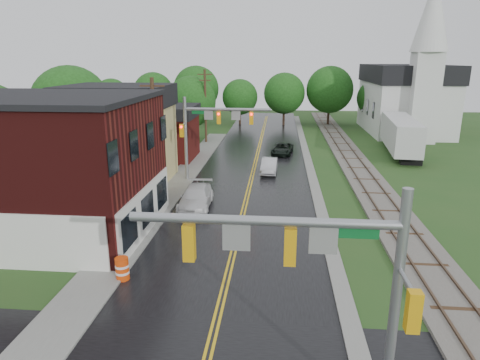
# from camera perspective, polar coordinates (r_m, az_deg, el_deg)

# --- Properties ---
(main_road) EXTENTS (10.00, 90.00, 0.02)m
(main_road) POSITION_cam_1_polar(r_m,az_deg,el_deg) (39.96, 1.73, 0.99)
(main_road) COLOR black
(main_road) RESTS_ON ground
(curb_right) EXTENTS (0.80, 70.00, 0.12)m
(curb_right) POSITION_cam_1_polar(r_m,az_deg,el_deg) (44.84, 9.05, 2.46)
(curb_right) COLOR gray
(curb_right) RESTS_ON ground
(sidewalk_left) EXTENTS (2.40, 50.00, 0.12)m
(sidewalk_left) POSITION_cam_1_polar(r_m,az_deg,el_deg) (36.11, -8.64, -0.83)
(sidewalk_left) COLOR gray
(sidewalk_left) RESTS_ON ground
(brick_building) EXTENTS (14.30, 10.30, 8.30)m
(brick_building) POSITION_cam_1_polar(r_m,az_deg,el_deg) (28.50, -26.26, 1.78)
(brick_building) COLOR #410E0E
(brick_building) RESTS_ON ground
(yellow_house) EXTENTS (8.00, 7.00, 6.40)m
(yellow_house) POSITION_cam_1_polar(r_m,az_deg,el_deg) (37.70, -15.61, 4.49)
(yellow_house) COLOR tan
(yellow_house) RESTS_ON ground
(darkred_building) EXTENTS (7.00, 6.00, 4.40)m
(darkred_building) POSITION_cam_1_polar(r_m,az_deg,el_deg) (45.97, -10.43, 5.53)
(darkred_building) COLOR #3F0F0C
(darkred_building) RESTS_ON ground
(church) EXTENTS (10.40, 18.40, 20.00)m
(church) POSITION_cam_1_polar(r_m,az_deg,el_deg) (64.87, 21.47, 10.93)
(church) COLOR silver
(church) RESTS_ON ground
(railroad) EXTENTS (3.20, 80.00, 0.30)m
(railroad) POSITION_cam_1_polar(r_m,az_deg,el_deg) (45.36, 14.86, 2.41)
(railroad) COLOR #59544C
(railroad) RESTS_ON ground
(traffic_signal_near) EXTENTS (7.34, 0.30, 7.20)m
(traffic_signal_near) POSITION_cam_1_polar(r_m,az_deg,el_deg) (11.87, 10.32, -11.17)
(traffic_signal_near) COLOR gray
(traffic_signal_near) RESTS_ON ground
(traffic_signal_far) EXTENTS (7.34, 0.43, 7.20)m
(traffic_signal_far) POSITION_cam_1_polar(r_m,az_deg,el_deg) (36.40, -4.01, 7.48)
(traffic_signal_far) COLOR gray
(traffic_signal_far) RESTS_ON ground
(utility_pole_b) EXTENTS (1.80, 0.28, 9.00)m
(utility_pole_b) POSITION_cam_1_polar(r_m,az_deg,el_deg) (32.36, -11.28, 5.69)
(utility_pole_b) COLOR #382616
(utility_pole_b) RESTS_ON ground
(utility_pole_c) EXTENTS (1.80, 0.28, 9.00)m
(utility_pole_c) POSITION_cam_1_polar(r_m,az_deg,el_deg) (53.62, -4.64, 9.92)
(utility_pole_c) COLOR #382616
(utility_pole_c) RESTS_ON ground
(tree_left_b) EXTENTS (7.60, 7.60, 9.69)m
(tree_left_b) POSITION_cam_1_polar(r_m,az_deg,el_deg) (45.43, -21.43, 9.07)
(tree_left_b) COLOR black
(tree_left_b) RESTS_ON ground
(tree_left_c) EXTENTS (6.00, 6.00, 7.65)m
(tree_left_c) POSITION_cam_1_polar(r_m,az_deg,el_deg) (51.40, -13.29, 9.06)
(tree_left_c) COLOR black
(tree_left_c) RESTS_ON ground
(tree_left_e) EXTENTS (6.40, 6.40, 8.16)m
(tree_left_e) POSITION_cam_1_polar(r_m,az_deg,el_deg) (55.84, -6.41, 10.22)
(tree_left_e) COLOR black
(tree_left_e) RESTS_ON ground
(suv_dark) EXTENTS (2.63, 4.67, 1.23)m
(suv_dark) POSITION_cam_1_polar(r_m,az_deg,el_deg) (47.64, 5.66, 4.14)
(suv_dark) COLOR black
(suv_dark) RESTS_ON ground
(sedan_silver) EXTENTS (1.56, 4.10, 1.34)m
(sedan_silver) POSITION_cam_1_polar(r_m,az_deg,el_deg) (39.83, 3.92, 1.90)
(sedan_silver) COLOR #B6B5BB
(sedan_silver) RESTS_ON ground
(pickup_white) EXTENTS (2.31, 5.28, 1.51)m
(pickup_white) POSITION_cam_1_polar(r_m,az_deg,el_deg) (30.52, -5.90, -2.40)
(pickup_white) COLOR silver
(pickup_white) RESTS_ON ground
(semi_trailer) EXTENTS (4.07, 12.88, 3.97)m
(semi_trailer) POSITION_cam_1_polar(r_m,az_deg,el_deg) (50.40, 20.61, 5.85)
(semi_trailer) COLOR black
(semi_trailer) RESTS_ON ground
(construction_barrel) EXTENTS (0.77, 0.77, 1.14)m
(construction_barrel) POSITION_cam_1_polar(r_m,az_deg,el_deg) (21.72, -15.43, -11.35)
(construction_barrel) COLOR #D93D09
(construction_barrel) RESTS_ON ground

